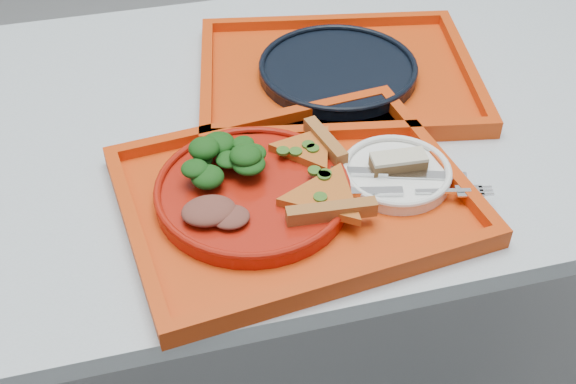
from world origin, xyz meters
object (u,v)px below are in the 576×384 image
at_px(tray_far, 337,78).
at_px(dinner_plate, 253,194).
at_px(tray_main, 294,200).
at_px(dessert_bar, 398,162).
at_px(navy_plate, 338,71).

relative_size(tray_far, dinner_plate, 1.73).
relative_size(tray_main, dinner_plate, 1.73).
distance_m(tray_main, dinner_plate, 0.06).
xyz_separation_m(dinner_plate, dessert_bar, (0.20, -0.00, 0.02)).
bearing_deg(navy_plate, tray_far, -90.00).
relative_size(dinner_plate, navy_plate, 1.00).
bearing_deg(tray_main, dinner_plate, 163.42).
xyz_separation_m(tray_far, dinner_plate, (-0.20, -0.26, 0.02)).
relative_size(navy_plate, dessert_bar, 3.34).
bearing_deg(tray_main, navy_plate, 55.48).
bearing_deg(dinner_plate, navy_plate, 52.51).
height_order(navy_plate, dessert_bar, dessert_bar).
height_order(tray_main, navy_plate, navy_plate).
bearing_deg(dessert_bar, tray_main, -173.67).
bearing_deg(dessert_bar, navy_plate, 94.30).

